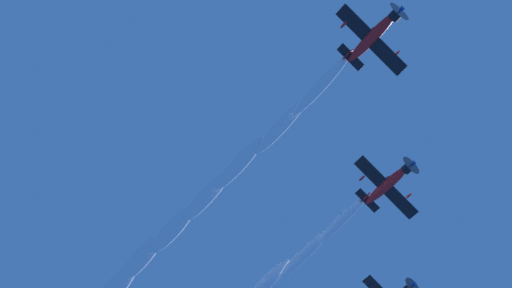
# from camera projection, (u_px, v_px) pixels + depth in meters

# --- Properties ---
(airplane_lead) EXTENTS (8.17, 7.93, 4.27)m
(airplane_lead) POSITION_uv_depth(u_px,v_px,m) (374.00, 35.00, 71.63)
(airplane_lead) COLOR red
(airplane_left_wingman) EXTENTS (8.29, 7.94, 4.00)m
(airplane_left_wingman) POSITION_uv_depth(u_px,v_px,m) (388.00, 184.00, 80.70)
(airplane_left_wingman) COLOR red
(smoke_trail_lead) EXTENTS (6.66, 62.41, 7.02)m
(smoke_trail_lead) POSITION_uv_depth(u_px,v_px,m) (133.00, 268.00, 91.51)
(smoke_trail_lead) COLOR white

